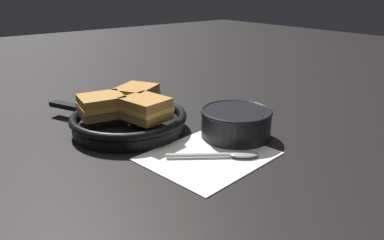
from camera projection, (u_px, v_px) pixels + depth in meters
ground_plane at (187, 145)px, 0.77m from camera, size 4.00×4.00×0.00m
napkin at (209, 156)px, 0.72m from camera, size 0.25×0.22×0.00m
soup_bowl at (236, 121)px, 0.80m from camera, size 0.15×0.15×0.06m
spoon at (231, 154)px, 0.71m from camera, size 0.15×0.12×0.01m
skillet at (128, 121)px, 0.84m from camera, size 0.26×0.35×0.04m
sandwich_near_left at (145, 108)px, 0.79m from camera, size 0.10×0.11×0.05m
sandwich_near_right at (136, 96)px, 0.88m from camera, size 0.12×0.12×0.05m
sandwich_far_left at (102, 106)px, 0.81m from camera, size 0.11×0.10×0.05m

